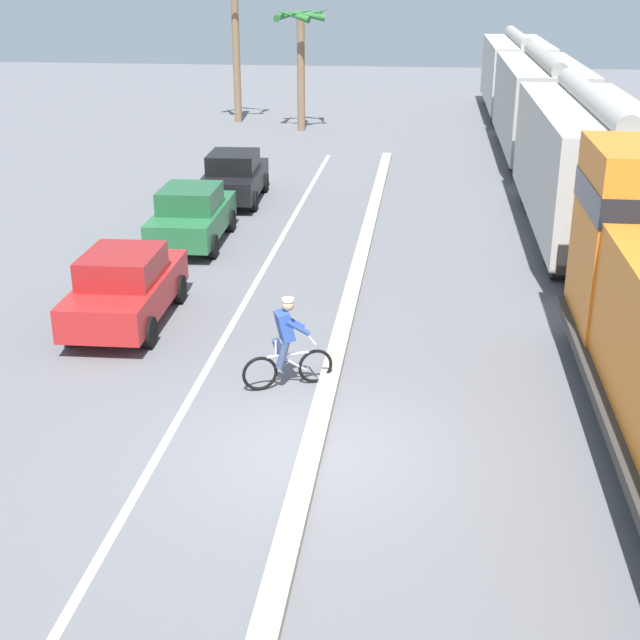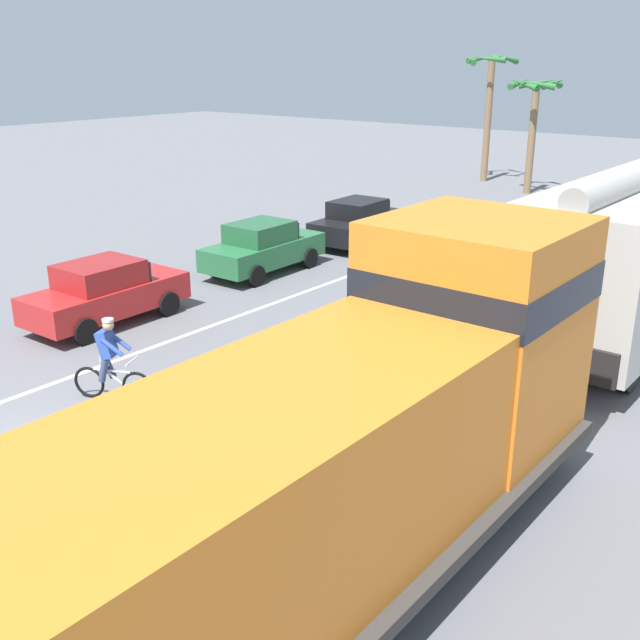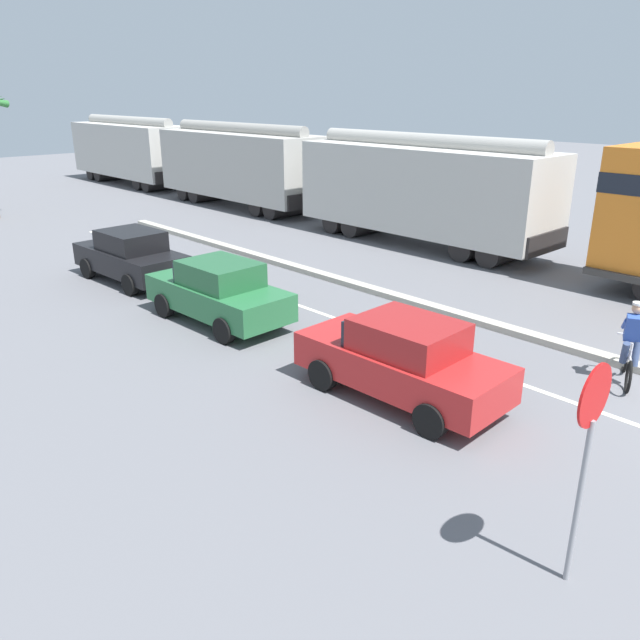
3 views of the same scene
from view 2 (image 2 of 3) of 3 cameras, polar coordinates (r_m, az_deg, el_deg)
The scene contains 10 objects.
ground_plane at distance 13.88m, azimuth -21.24°, elevation -9.74°, with size 120.00×120.00×0.00m, color slate.
median_curb at distance 17.20m, azimuth -4.03°, elevation -2.37°, with size 0.36×36.00×0.16m, color #B2AD9E.
lane_stripe at distance 18.84m, azimuth -9.41°, elevation -0.86°, with size 0.14×36.00×0.01m, color silver.
locomotive at distance 9.35m, azimuth 1.03°, elevation -10.52°, with size 3.10×11.61×4.20m.
parked_car_red at distance 19.71m, azimuth -16.04°, elevation 2.04°, with size 1.93×4.25×1.62m.
parked_car_green at distance 23.56m, azimuth -4.36°, elevation 5.55°, with size 1.94×4.25×1.62m.
parked_car_black at distance 27.21m, azimuth 3.01°, elevation 7.47°, with size 1.98×4.27×1.62m.
cyclist at distance 15.21m, azimuth -15.70°, elevation -3.10°, with size 1.58×0.80×1.71m.
palm_tree_near at distance 42.14m, azimuth 12.80°, elevation 16.81°, with size 2.60×2.60×6.69m.
palm_tree_far at distance 38.74m, azimuth 16.09°, elevation 15.46°, with size 2.58×2.71×5.58m.
Camera 2 is at (10.90, -5.67, 6.47)m, focal length 42.00 mm.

